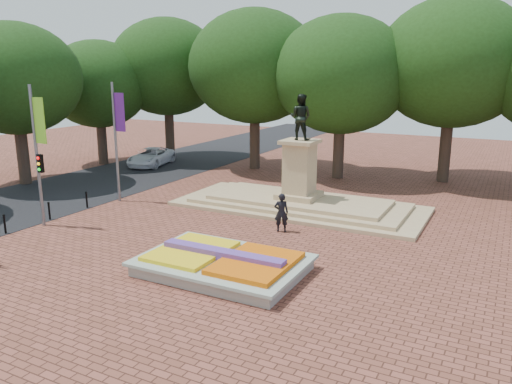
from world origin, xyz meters
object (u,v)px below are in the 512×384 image
monument (299,193)px  pedestrian (281,213)px  flower_bed (223,263)px  van (151,157)px

monument → pedestrian: size_ratio=7.34×
flower_bed → pedestrian: bearing=91.4°
flower_bed → pedestrian: size_ratio=3.30×
flower_bed → monument: bearing=95.9°
monument → van: (-15.86, 6.47, -0.16)m
flower_bed → pedestrian: (-0.13, 5.66, 0.58)m
van → pedestrian: (16.75, -10.81, 0.23)m
van → pedestrian: 19.94m
monument → van: 17.13m
monument → van: bearing=157.8°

